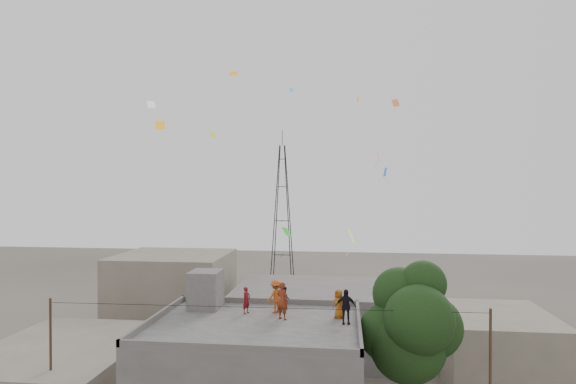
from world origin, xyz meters
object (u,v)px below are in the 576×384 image
tree (411,325)px  person_red_adult (282,301)px  stair_head_box (206,289)px  person_dark_adult (346,307)px  transmission_tower (282,213)px

tree → person_red_adult: 6.24m
stair_head_box → person_red_adult: size_ratio=1.08×
person_dark_adult → person_red_adult: bearing=167.8°
tree → transmission_tower: (-11.37, 39.40, 2.97)m
tree → person_dark_adult: (-3.07, -0.10, 0.82)m
transmission_tower → person_dark_adult: size_ratio=12.11×
stair_head_box → person_dark_adult: stair_head_box is taller
stair_head_box → tree: (10.57, -2.00, -1.00)m
person_dark_adult → stair_head_box: bearing=159.6°
transmission_tower → person_red_adult: transmission_tower is taller
stair_head_box → transmission_tower: bearing=91.2°
transmission_tower → person_red_adult: size_ratio=10.85×
stair_head_box → person_dark_adult: 7.79m
tree → person_red_adult: size_ratio=4.93×
person_red_adult → person_dark_adult: 3.12m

